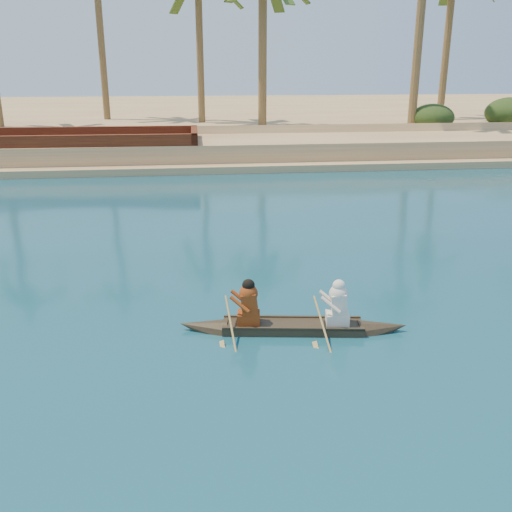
{
  "coord_description": "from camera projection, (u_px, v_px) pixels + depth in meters",
  "views": [
    {
      "loc": [
        -0.28,
        -6.26,
        5.19
      ],
      "look_at": [
        1.24,
        6.16,
        0.99
      ],
      "focal_mm": 40.0,
      "sensor_mm": 36.0,
      "label": 1
    }
  ],
  "objects": [
    {
      "name": "barge_mid",
      "position": [
        73.0,
        152.0,
        30.49
      ],
      "size": [
        13.42,
        4.68,
        2.22
      ],
      "rotation": [
        0.0,
        0.0,
        -0.02
      ],
      "color": "#622C15",
      "rests_on": "ground"
    },
    {
      "name": "sandy_embankment",
      "position": [
        188.0,
        119.0,
        51.52
      ],
      "size": [
        150.0,
        51.0,
        1.5
      ],
      "color": "tan",
      "rests_on": "ground"
    },
    {
      "name": "ground",
      "position": [
        220.0,
        476.0,
        7.57
      ],
      "size": [
        160.0,
        160.0,
        0.0
      ],
      "primitive_type": "plane",
      "color": "#0B324B",
      "rests_on": "ground"
    },
    {
      "name": "shrub_cluster",
      "position": [
        189.0,
        130.0,
        36.83
      ],
      "size": [
        100.0,
        6.0,
        2.4
      ],
      "primitive_type": null,
      "color": "#1E3111",
      "rests_on": "ground"
    },
    {
      "name": "canoe",
      "position": [
        293.0,
        320.0,
        11.64
      ],
      "size": [
        4.71,
        1.26,
        1.29
      ],
      "rotation": [
        0.0,
        0.0,
        -0.14
      ],
      "color": "#342C1C",
      "rests_on": "ground"
    },
    {
      "name": "palm_grove",
      "position": [
        185.0,
        21.0,
        37.96
      ],
      "size": [
        110.0,
        14.0,
        16.0
      ],
      "primitive_type": null,
      "color": "#3E5F21",
      "rests_on": "ground"
    }
  ]
}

